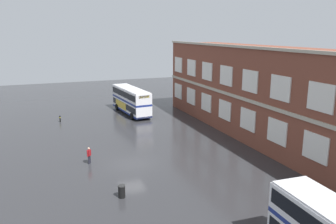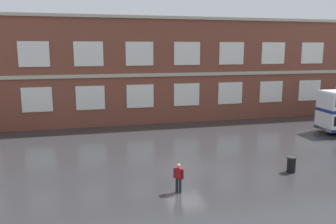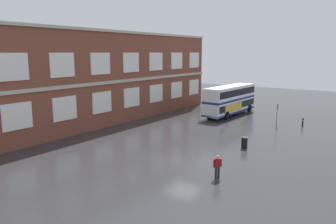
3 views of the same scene
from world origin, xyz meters
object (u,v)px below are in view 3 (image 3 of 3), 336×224
double_decker_middle (230,100)px  station_litter_bin (244,143)px  waiting_passenger (217,166)px  safety_bollard_west (303,122)px  bus_stand_flag (277,113)px

double_decker_middle → station_litter_bin: size_ratio=10.78×
waiting_passenger → safety_bollard_west: 20.80m
station_litter_bin → safety_bollard_west: 12.87m
double_decker_middle → waiting_passenger: double_decker_middle is taller
double_decker_middle → bus_stand_flag: size_ratio=4.11×
waiting_passenger → safety_bollard_west: size_ratio=1.79×
waiting_passenger → station_litter_bin: size_ratio=1.65×
double_decker_middle → bus_stand_flag: (-3.59, -7.76, -0.51)m
bus_stand_flag → safety_bollard_west: (1.86, -2.55, -1.14)m
bus_stand_flag → waiting_passenger: bearing=-174.8°
station_litter_bin → safety_bollard_west: bearing=-9.6°
double_decker_middle → safety_bollard_west: (-1.73, -10.32, -1.66)m
waiting_passenger → bus_stand_flag: bearing=5.2°
station_litter_bin → bus_stand_flag: bearing=2.1°
double_decker_middle → safety_bollard_west: 10.59m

